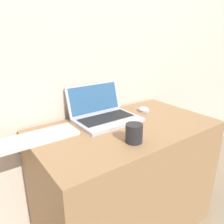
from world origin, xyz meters
The scene contains 6 objects.
wall_back centered at (0.00, 0.66, 1.25)m, with size 7.00×0.04×2.50m.
desk centered at (0.00, 0.31, 0.37)m, with size 1.10×0.62×0.75m.
laptop centered at (-0.05, 0.48, 0.79)m, with size 0.39×0.32×0.21m.
drink_cup centered at (-0.10, 0.13, 0.80)m, with size 0.09×0.09×0.10m.
computer_mouse centered at (0.27, 0.44, 0.76)m, with size 0.07×0.09×0.03m.
external_keyboard centered at (-0.49, 0.45, 0.76)m, with size 0.43×0.15×0.02m.
Camera 1 is at (-0.78, -0.60, 1.26)m, focal length 35.00 mm.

